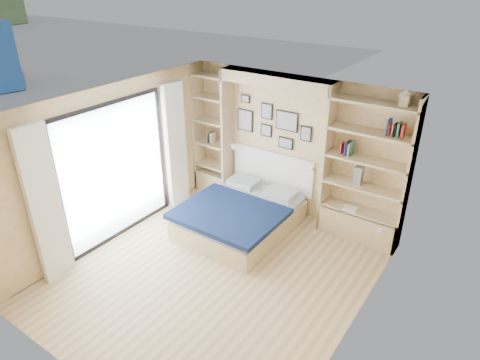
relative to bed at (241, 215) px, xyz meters
The scene contains 8 objects.
ground 1.31m from the bed, 71.85° to the right, with size 4.50×4.50×0.00m, color tan.
room_shell 0.87m from the bed, 87.65° to the left, with size 4.50×4.50×4.50m.
bed is the anchor object (origin of this frame).
photo_gallery 1.67m from the bed, 93.05° to the left, with size 1.48×0.02×0.82m.
reading_lamps 1.15m from the bed, 82.86° to the left, with size 1.92×0.12×0.15m.
shelf_decor 2.24m from the bed, 29.55° to the left, with size 3.55×0.23×2.03m.
deck 3.44m from the bed, 159.22° to the right, with size 3.20×4.00×0.05m, color #6A604E.
deck_chair 2.95m from the bed, behind, with size 0.57×0.76×0.68m.
Camera 1 is at (3.12, -3.91, 4.05)m, focal length 32.00 mm.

